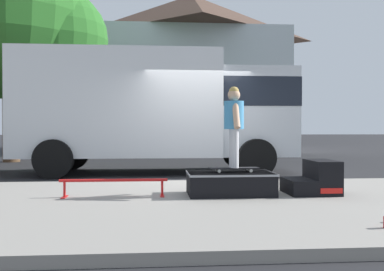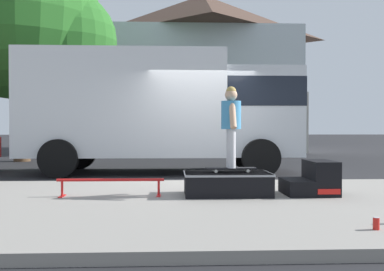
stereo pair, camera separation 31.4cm
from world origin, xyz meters
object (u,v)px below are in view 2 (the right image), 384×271
at_px(soda_can_b, 376,224).
at_px(skate_box, 227,183).
at_px(skater_kid, 231,120).
at_px(grind_rail, 111,183).
at_px(box_truck, 163,107).
at_px(kicker_ramp, 313,180).
at_px(street_tree_main, 31,26).
at_px(skateboard, 231,168).

bearing_deg(soda_can_b, skate_box, 117.18).
xyz_separation_m(skate_box, skater_kid, (0.07, 0.06, 0.97)).
height_order(grind_rail, box_truck, box_truck).
relative_size(grind_rail, skater_kid, 1.28).
height_order(kicker_ramp, box_truck, box_truck).
height_order(skate_box, grind_rail, skate_box).
bearing_deg(soda_can_b, street_tree_main, 122.06).
height_order(skate_box, skateboard, skateboard).
distance_m(skateboard, box_truck, 4.86).
xyz_separation_m(grind_rail, soda_can_b, (2.99, -2.32, -0.14)).
bearing_deg(box_truck, skater_kid, -75.82).
distance_m(skate_box, skateboard, 0.23).
distance_m(skate_box, box_truck, 4.96).
xyz_separation_m(grind_rail, skateboard, (1.84, 0.11, 0.20)).
xyz_separation_m(skate_box, street_tree_main, (-5.72, 8.71, 4.38)).
relative_size(box_truck, street_tree_main, 0.91).
bearing_deg(skateboard, kicker_ramp, -2.69).
bearing_deg(box_truck, grind_rail, -98.34).
xyz_separation_m(kicker_ramp, skater_kid, (-1.27, 0.06, 0.94)).
relative_size(skateboard, box_truck, 0.11).
bearing_deg(box_truck, kicker_ramp, -62.33).
bearing_deg(street_tree_main, grind_rail, -65.74).
distance_m(skate_box, street_tree_main, 11.30).
relative_size(skate_box, soda_can_b, 10.49).
distance_m(kicker_ramp, street_tree_main, 12.03).
distance_m(grind_rail, skater_kid, 2.08).
height_order(skate_box, kicker_ramp, kicker_ramp).
distance_m(grind_rail, skateboard, 1.86).
height_order(skateboard, box_truck, box_truck).
relative_size(kicker_ramp, soda_can_b, 6.10).
xyz_separation_m(skate_box, skateboard, (0.07, 0.06, 0.22)).
height_order(skate_box, box_truck, box_truck).
bearing_deg(skateboard, soda_can_b, -64.69).
xyz_separation_m(grind_rail, box_truck, (0.69, 4.68, 1.38)).
relative_size(skateboard, street_tree_main, 0.10).
height_order(skate_box, soda_can_b, skate_box).
relative_size(kicker_ramp, street_tree_main, 0.10).
bearing_deg(box_truck, skate_box, -76.78).
distance_m(skater_kid, box_truck, 4.74).
bearing_deg(box_truck, soda_can_b, -71.78).
relative_size(skate_box, kicker_ramp, 1.72).
relative_size(kicker_ramp, grind_rail, 0.48).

